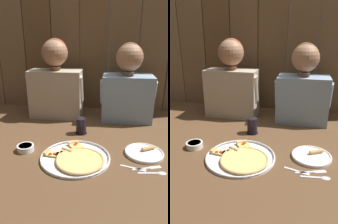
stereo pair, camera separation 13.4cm
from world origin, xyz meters
TOP-DOWN VIEW (x-y plane):
  - ground_plane at (0.00, 0.00)m, footprint 3.20×3.20m
  - pizza_tray at (-0.01, -0.16)m, footprint 0.38×0.38m
  - dinner_plate at (0.35, -0.06)m, footprint 0.22×0.22m
  - drinking_glass at (-0.04, 0.17)m, footprint 0.08×0.08m
  - dipping_bowl at (-0.32, -0.10)m, footprint 0.10×0.10m
  - table_fork at (0.29, -0.21)m, footprint 0.13×0.05m
  - table_knife at (0.35, -0.20)m, footprint 0.15×0.06m
  - table_spoon at (0.39, -0.23)m, footprint 0.14×0.04m
  - diner_left at (-0.28, 0.48)m, footprint 0.44×0.21m
  - diner_right at (0.28, 0.48)m, footprint 0.41×0.24m
  - wooden_backdrop_wall at (0.00, 0.74)m, footprint 2.19×0.03m

SIDE VIEW (x-z plane):
  - ground_plane at x=0.00m, z-range 0.00..0.00m
  - table_knife at x=0.35m, z-range 0.00..0.00m
  - table_fork at x=0.29m, z-range 0.00..0.01m
  - table_spoon at x=0.39m, z-range 0.00..0.01m
  - dinner_plate at x=0.35m, z-range -0.01..0.03m
  - pizza_tray at x=-0.01m, z-range 0.00..0.02m
  - dipping_bowl at x=-0.32m, z-range 0.00..0.04m
  - drinking_glass at x=-0.04m, z-range 0.00..0.11m
  - diner_right at x=0.28m, z-range -0.02..0.56m
  - diner_left at x=-0.28m, z-range -0.02..0.59m
  - wooden_backdrop_wall at x=0.00m, z-range 0.00..1.22m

